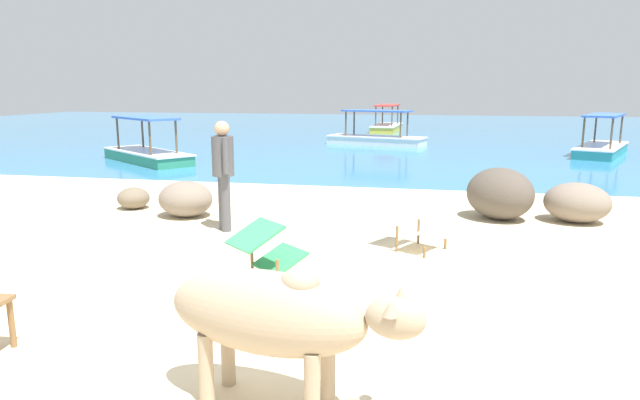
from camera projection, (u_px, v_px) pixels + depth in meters
sand_beach at (233, 315)px, 5.30m from camera, size 18.00×14.00×0.04m
water_surface at (395, 133)px, 26.44m from camera, size 60.00×36.00×0.03m
cow at (273, 315)px, 3.63m from camera, size 1.77×0.74×0.99m
deck_chair_near at (268, 249)px, 6.05m from camera, size 0.90×0.93×0.68m
deck_chair_far at (412, 220)px, 7.37m from camera, size 0.93×0.85×0.68m
person_standing at (223, 167)px, 8.21m from camera, size 0.32×0.44×1.62m
shore_rock_large at (133, 198)px, 9.84m from camera, size 0.62×0.61×0.38m
shore_rock_medium at (500, 194)px, 9.01m from camera, size 1.43×1.39×0.84m
shore_rock_small at (577, 202)px, 8.83m from camera, size 1.21×1.11×0.63m
shore_rock_flat at (186, 199)px, 9.21m from camera, size 1.02×0.93×0.59m
boat_green at (147, 152)px, 16.19m from camera, size 3.63×3.13×1.29m
boat_white at (376, 137)px, 21.03m from camera, size 3.85×2.11×1.29m
boat_teal at (601, 147)px, 17.78m from camera, size 2.50×3.83×1.29m
boat_yellow at (387, 126)px, 27.48m from camera, size 1.36×3.73×1.29m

